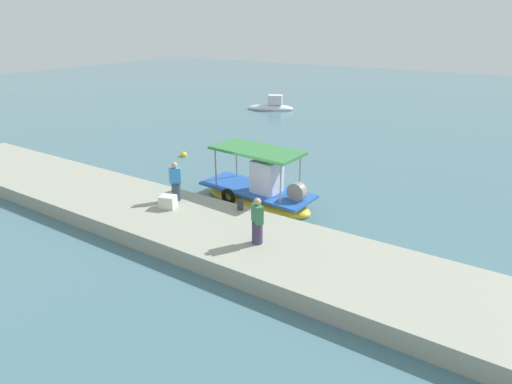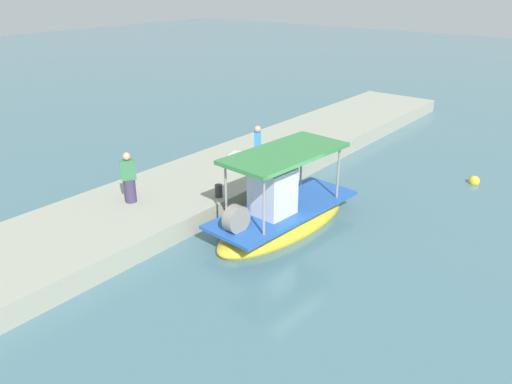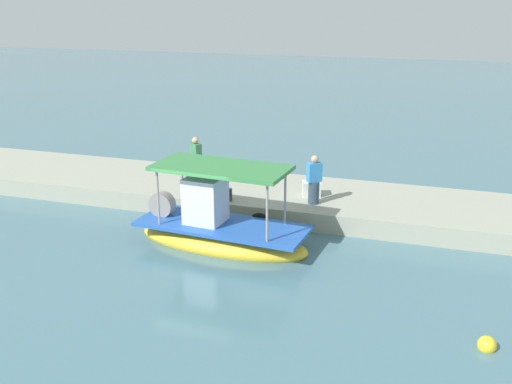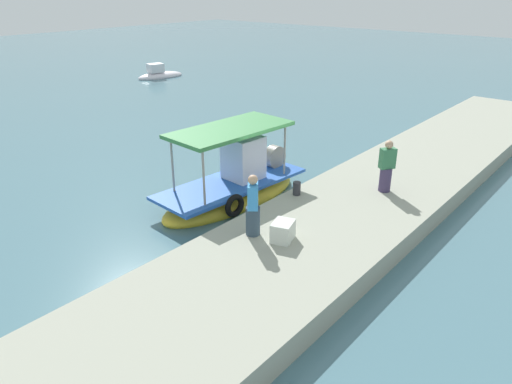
{
  "view_description": "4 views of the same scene",
  "coord_description": "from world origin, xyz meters",
  "px_view_note": "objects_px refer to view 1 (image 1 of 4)",
  "views": [
    {
      "loc": [
        8.7,
        -14.81,
        7.64
      ],
      "look_at": [
        0.05,
        -1.2,
        1.07
      ],
      "focal_mm": 29.62,
      "sensor_mm": 36.0,
      "label": 1
    },
    {
      "loc": [
        11.01,
        8.2,
        7.31
      ],
      "look_at": [
        -0.94,
        -1.37,
        0.74
      ],
      "focal_mm": 35.64,
      "sensor_mm": 36.0,
      "label": 2
    },
    {
      "loc": [
        -6.8,
        15.59,
        7.25
      ],
      "look_at": [
        -1.26,
        -1.5,
        1.3
      ],
      "focal_mm": 41.5,
      "sensor_mm": 36.0,
      "label": 3
    },
    {
      "loc": [
        -11.23,
        -9.99,
        6.67
      ],
      "look_at": [
        -1.25,
        -1.58,
        0.95
      ],
      "focal_mm": 33.67,
      "sensor_mm": 36.0,
      "label": 4
    }
  ],
  "objects_px": {
    "fisherman_by_crate": "(176,183)",
    "mooring_bollard": "(240,205)",
    "cargo_crate": "(168,202)",
    "marker_buoy": "(184,155)",
    "moored_boat_near": "(271,107)",
    "main_fishing_boat": "(258,193)",
    "fisherman_near_bollard": "(257,223)"
  },
  "relations": [
    {
      "from": "cargo_crate",
      "to": "moored_boat_near",
      "type": "distance_m",
      "value": 23.96
    },
    {
      "from": "fisherman_by_crate",
      "to": "moored_boat_near",
      "type": "xyz_separation_m",
      "value": [
        -8.14,
        21.65,
        -1.14
      ]
    },
    {
      "from": "fisherman_near_bollard",
      "to": "mooring_bollard",
      "type": "bearing_deg",
      "value": 136.37
    },
    {
      "from": "main_fishing_boat",
      "to": "marker_buoy",
      "type": "bearing_deg",
      "value": 154.92
    },
    {
      "from": "marker_buoy",
      "to": "moored_boat_near",
      "type": "bearing_deg",
      "value": 100.58
    },
    {
      "from": "fisherman_by_crate",
      "to": "marker_buoy",
      "type": "height_order",
      "value": "fisherman_by_crate"
    },
    {
      "from": "marker_buoy",
      "to": "mooring_bollard",
      "type": "bearing_deg",
      "value": -35.27
    },
    {
      "from": "mooring_bollard",
      "to": "marker_buoy",
      "type": "bearing_deg",
      "value": 144.73
    },
    {
      "from": "moored_boat_near",
      "to": "mooring_bollard",
      "type": "bearing_deg",
      "value": -62.52
    },
    {
      "from": "main_fishing_boat",
      "to": "fisherman_by_crate",
      "type": "height_order",
      "value": "main_fishing_boat"
    },
    {
      "from": "main_fishing_boat",
      "to": "fisherman_near_bollard",
      "type": "height_order",
      "value": "main_fishing_boat"
    },
    {
      "from": "fisherman_near_bollard",
      "to": "fisherman_by_crate",
      "type": "height_order",
      "value": "fisherman_by_crate"
    },
    {
      "from": "main_fishing_boat",
      "to": "fisherman_by_crate",
      "type": "distance_m",
      "value": 3.73
    },
    {
      "from": "fisherman_by_crate",
      "to": "marker_buoy",
      "type": "bearing_deg",
      "value": 129.81
    },
    {
      "from": "fisherman_by_crate",
      "to": "cargo_crate",
      "type": "height_order",
      "value": "fisherman_by_crate"
    },
    {
      "from": "main_fishing_boat",
      "to": "fisherman_by_crate",
      "type": "relative_size",
      "value": 3.38
    },
    {
      "from": "fisherman_near_bollard",
      "to": "marker_buoy",
      "type": "distance_m",
      "value": 12.74
    },
    {
      "from": "marker_buoy",
      "to": "cargo_crate",
      "type": "bearing_deg",
      "value": -52.13
    },
    {
      "from": "fisherman_by_crate",
      "to": "mooring_bollard",
      "type": "distance_m",
      "value": 2.92
    },
    {
      "from": "moored_boat_near",
      "to": "fisherman_by_crate",
      "type": "bearing_deg",
      "value": -69.4
    },
    {
      "from": "fisherman_near_bollard",
      "to": "mooring_bollard",
      "type": "xyz_separation_m",
      "value": [
        -2.02,
        1.93,
        -0.54
      ]
    },
    {
      "from": "fisherman_near_bollard",
      "to": "cargo_crate",
      "type": "relative_size",
      "value": 2.67
    },
    {
      "from": "main_fishing_boat",
      "to": "moored_boat_near",
      "type": "relative_size",
      "value": 1.25
    },
    {
      "from": "fisherman_near_bollard",
      "to": "fisherman_by_crate",
      "type": "xyz_separation_m",
      "value": [
        -4.83,
        1.31,
        0.01
      ]
    },
    {
      "from": "fisherman_by_crate",
      "to": "marker_buoy",
      "type": "xyz_separation_m",
      "value": [
        -5.28,
        6.33,
        -1.31
      ]
    },
    {
      "from": "mooring_bollard",
      "to": "marker_buoy",
      "type": "distance_m",
      "value": 9.93
    },
    {
      "from": "fisherman_near_bollard",
      "to": "moored_boat_near",
      "type": "xyz_separation_m",
      "value": [
        -12.97,
        22.97,
        -1.13
      ]
    },
    {
      "from": "cargo_crate",
      "to": "marker_buoy",
      "type": "distance_m",
      "value": 9.04
    },
    {
      "from": "fisherman_near_bollard",
      "to": "moored_boat_near",
      "type": "bearing_deg",
      "value": 119.45
    },
    {
      "from": "cargo_crate",
      "to": "marker_buoy",
      "type": "xyz_separation_m",
      "value": [
        -5.53,
        7.11,
        -0.81
      ]
    },
    {
      "from": "mooring_bollard",
      "to": "marker_buoy",
      "type": "xyz_separation_m",
      "value": [
        -8.08,
        5.71,
        -0.77
      ]
    },
    {
      "from": "mooring_bollard",
      "to": "moored_boat_near",
      "type": "relative_size",
      "value": 0.09
    }
  ]
}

